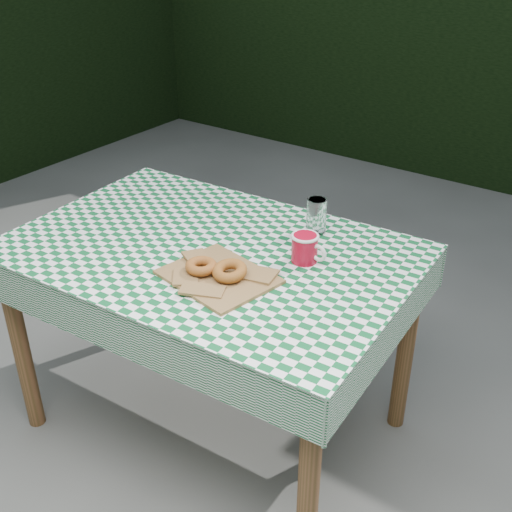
{
  "coord_description": "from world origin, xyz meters",
  "views": [
    {
      "loc": [
        1.03,
        -1.37,
        1.73
      ],
      "look_at": [
        0.05,
        0.01,
        0.79
      ],
      "focal_mm": 44.28,
      "sensor_mm": 36.0,
      "label": 1
    }
  ],
  "objects_px": {
    "drinking_glass": "(316,216)",
    "coffee_mug": "(305,248)",
    "paper_bag": "(219,276)",
    "table": "(213,343)"
  },
  "relations": [
    {
      "from": "paper_bag",
      "to": "drinking_glass",
      "type": "distance_m",
      "value": 0.44
    },
    {
      "from": "table",
      "to": "paper_bag",
      "type": "xyz_separation_m",
      "value": [
        0.14,
        -0.13,
        0.39
      ]
    },
    {
      "from": "coffee_mug",
      "to": "paper_bag",
      "type": "bearing_deg",
      "value": -119.65
    },
    {
      "from": "drinking_glass",
      "to": "coffee_mug",
      "type": "bearing_deg",
      "value": -69.36
    },
    {
      "from": "paper_bag",
      "to": "table",
      "type": "bearing_deg",
      "value": 137.45
    },
    {
      "from": "paper_bag",
      "to": "coffee_mug",
      "type": "xyz_separation_m",
      "value": [
        0.15,
        0.24,
        0.04
      ]
    },
    {
      "from": "coffee_mug",
      "to": "drinking_glass",
      "type": "distance_m",
      "value": 0.21
    },
    {
      "from": "paper_bag",
      "to": "drinking_glass",
      "type": "relative_size",
      "value": 2.6
    },
    {
      "from": "drinking_glass",
      "to": "paper_bag",
      "type": "bearing_deg",
      "value": -100.62
    },
    {
      "from": "paper_bag",
      "to": "drinking_glass",
      "type": "bearing_deg",
      "value": 79.38
    }
  ]
}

